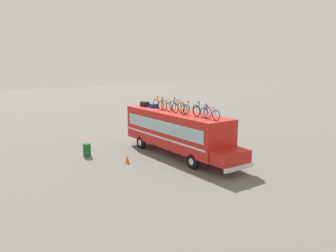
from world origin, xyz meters
name	(u,v)px	position (x,y,z in m)	size (l,w,h in m)	color
ground_plane	(176,155)	(0.00, 0.00, 0.00)	(120.00, 120.00, 0.00)	#605E59
bus	(178,130)	(0.21, 0.00, 1.80)	(10.73, 2.46, 3.04)	red
luggage_bag_1	(145,104)	(-3.69, -0.21, 3.22)	(0.63, 0.49, 0.36)	black
luggage_bag_2	(154,106)	(-2.69, -0.04, 3.18)	(0.46, 0.53, 0.28)	#193899
rooftop_bicycle_1	(160,104)	(-1.90, -0.02, 3.42)	(1.72, 0.44, 0.91)	black
rooftop_bicycle_2	(165,105)	(-0.94, -0.27, 3.41)	(1.69, 0.44, 0.88)	black
rooftop_bicycle_3	(177,106)	(0.00, 0.09, 3.44)	(1.73, 0.44, 0.97)	black
rooftop_bicycle_4	(179,108)	(0.86, -0.34, 3.42)	(1.65, 0.44, 0.92)	black
rooftop_bicycle_5	(191,110)	(1.76, -0.08, 3.41)	(1.72, 0.44, 0.88)	black
rooftop_bicycle_6	(202,111)	(2.73, -0.03, 3.44)	(1.78, 0.44, 0.95)	black
rooftop_bicycle_7	(210,113)	(3.58, -0.13, 3.40)	(1.73, 0.44, 0.86)	black
trash_bin	(87,150)	(-3.24, -5.23, 0.45)	(0.53, 0.53, 0.90)	#1E592D
traffic_cone	(127,159)	(-0.18, -3.77, 0.27)	(0.29, 0.29, 0.53)	orange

